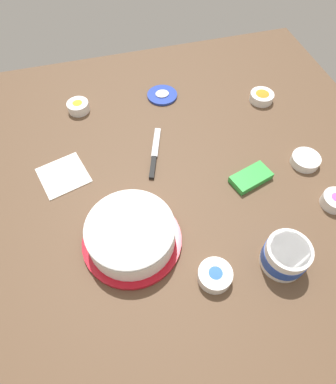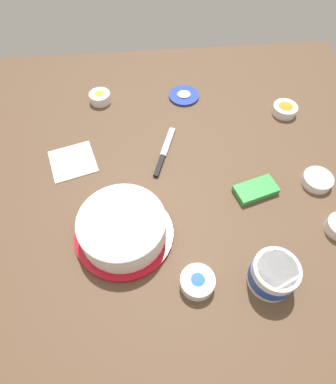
{
  "view_description": "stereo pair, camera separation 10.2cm",
  "coord_description": "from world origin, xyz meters",
  "views": [
    {
      "loc": [
        -0.23,
        -0.62,
        0.88
      ],
      "look_at": [
        -0.08,
        -0.07,
        0.04
      ],
      "focal_mm": 30.27,
      "sensor_mm": 36.0,
      "label": 1
    },
    {
      "loc": [
        -0.13,
        -0.64,
        0.88
      ],
      "look_at": [
        -0.08,
        -0.07,
        0.04
      ],
      "focal_mm": 30.27,
      "sensor_mm": 36.0,
      "label": 2
    }
  ],
  "objects": [
    {
      "name": "sprinkle_bowl_yellow",
      "position": [
        -0.31,
        0.43,
        0.02
      ],
      "size": [
        0.08,
        0.08,
        0.04
      ],
      "color": "white",
      "rests_on": "ground_plane"
    },
    {
      "name": "paper_napkin",
      "position": [
        -0.4,
        0.12,
        0.0
      ],
      "size": [
        0.19,
        0.19,
        0.01
      ],
      "primitive_type": "cube",
      "rotation": [
        0.0,
        0.0,
        0.28
      ],
      "color": "white",
      "rests_on": "ground_plane"
    },
    {
      "name": "frosted_cake",
      "position": [
        -0.22,
        -0.19,
        0.05
      ],
      "size": [
        0.29,
        0.29,
        0.1
      ],
      "color": "red",
      "rests_on": "ground_plane"
    },
    {
      "name": "sprinkle_bowl_green",
      "position": [
        0.42,
        -0.05,
        0.02
      ],
      "size": [
        0.1,
        0.1,
        0.03
      ],
      "color": "white",
      "rests_on": "ground_plane"
    },
    {
      "name": "spreading_knife",
      "position": [
        -0.08,
        0.11,
        0.01
      ],
      "size": [
        0.1,
        0.23,
        0.01
      ],
      "color": "silver",
      "rests_on": "ground_plane"
    },
    {
      "name": "frosting_tub",
      "position": [
        0.18,
        -0.36,
        0.05
      ],
      "size": [
        0.13,
        0.13,
        0.09
      ],
      "color": "white",
      "rests_on": "ground_plane"
    },
    {
      "name": "sprinkle_bowl_orange",
      "position": [
        0.41,
        0.3,
        0.02
      ],
      "size": [
        0.09,
        0.09,
        0.04
      ],
      "color": "white",
      "rests_on": "ground_plane"
    },
    {
      "name": "ground_plane",
      "position": [
        0.0,
        0.0,
        0.0
      ],
      "size": [
        1.54,
        1.54,
        0.0
      ],
      "primitive_type": "plane",
      "color": "brown"
    },
    {
      "name": "frosting_tub_lid",
      "position": [
        0.03,
        0.43,
        0.01
      ],
      "size": [
        0.12,
        0.12,
        0.02
      ],
      "color": "#233DAD",
      "rests_on": "ground_plane"
    },
    {
      "name": "sprinkle_bowl_blue",
      "position": [
        -0.02,
        -0.35,
        0.02
      ],
      "size": [
        0.09,
        0.09,
        0.04
      ],
      "color": "white",
      "rests_on": "ground_plane"
    },
    {
      "name": "candy_box_lower",
      "position": [
        0.21,
        -0.07,
        0.01
      ],
      "size": [
        0.15,
        0.11,
        0.02
      ],
      "primitive_type": "cube",
      "rotation": [
        0.0,
        0.0,
        0.29
      ],
      "color": "green",
      "rests_on": "ground_plane"
    }
  ]
}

